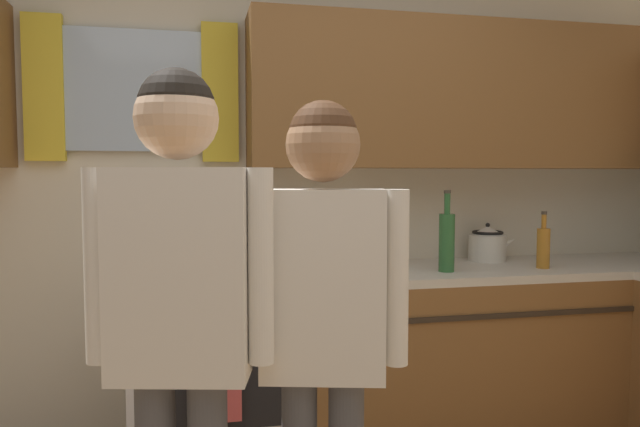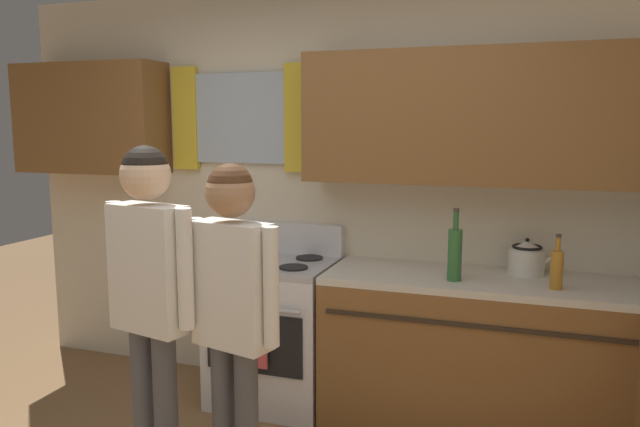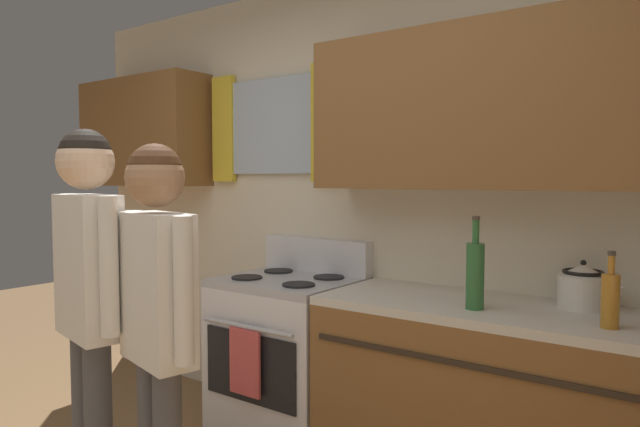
{
  "view_description": "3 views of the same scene",
  "coord_description": "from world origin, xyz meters",
  "views": [
    {
      "loc": [
        -0.4,
        -1.2,
        1.37
      ],
      "look_at": [
        0.04,
        0.83,
        1.23
      ],
      "focal_mm": 32.99,
      "sensor_mm": 36.0,
      "label": 1
    },
    {
      "loc": [
        1.16,
        -1.88,
        1.74
      ],
      "look_at": [
        0.16,
        1.04,
        1.29
      ],
      "focal_mm": 34.56,
      "sensor_mm": 36.0,
      "label": 2
    },
    {
      "loc": [
        1.64,
        -0.88,
        1.45
      ],
      "look_at": [
        0.38,
        0.88,
        1.32
      ],
      "focal_mm": 31.81,
      "sensor_mm": 36.0,
      "label": 3
    }
  ],
  "objects": [
    {
      "name": "back_wall_unit",
      "position": [
        0.08,
        1.81,
        1.5
      ],
      "size": [
        4.6,
        0.42,
        2.6
      ],
      "color": "beige",
      "rests_on": "ground"
    },
    {
      "name": "stove_oven",
      "position": [
        -0.31,
        1.54,
        0.47
      ],
      "size": [
        0.72,
        0.67,
        1.1
      ],
      "color": "silver",
      "rests_on": "ground"
    },
    {
      "name": "bottle_wine_green",
      "position": [
        0.79,
        1.42,
        1.05
      ],
      "size": [
        0.08,
        0.08,
        0.39
      ],
      "color": "#2D6633",
      "rests_on": "kitchen_counter_run"
    },
    {
      "name": "bottle_oil_amber",
      "position": [
        1.31,
        1.42,
        1.01
      ],
      "size": [
        0.06,
        0.06,
        0.29
      ],
      "color": "#B27223",
      "rests_on": "kitchen_counter_run"
    },
    {
      "name": "stovetop_kettle",
      "position": [
        1.16,
        1.71,
        1.0
      ],
      "size": [
        0.27,
        0.2,
        0.21
      ],
      "color": "silver",
      "rests_on": "kitchen_counter_run"
    },
    {
      "name": "adult_left",
      "position": [
        -0.44,
        0.42,
        1.04
      ],
      "size": [
        0.5,
        0.24,
        1.65
      ],
      "color": "#4C4C51",
      "rests_on": "ground"
    },
    {
      "name": "adult_in_plaid",
      "position": [
        -0.04,
        0.44,
        0.99
      ],
      "size": [
        0.48,
        0.24,
        1.58
      ],
      "color": "#4C4C51",
      "rests_on": "ground"
    }
  ]
}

